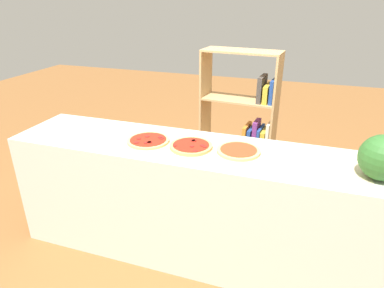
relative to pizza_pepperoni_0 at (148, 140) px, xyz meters
name	(u,v)px	position (x,y,z in m)	size (l,w,h in m)	color
ground_plane	(192,249)	(0.32, 0.02, -0.90)	(12.00, 12.00, 0.00)	brown
counter	(192,202)	(0.32, 0.02, -0.45)	(2.60, 0.59, 0.89)	beige
parchment_paper	(192,147)	(0.32, 0.02, -0.01)	(2.20, 0.44, 0.00)	beige
pizza_pepperoni_0	(148,140)	(0.00, 0.00, 0.00)	(0.30, 0.30, 0.02)	#DBB26B
pizza_pepperoni_1	(191,146)	(0.32, 0.00, 0.00)	(0.29, 0.29, 0.03)	tan
pizza_plain_2	(238,151)	(0.63, 0.03, 0.00)	(0.29, 0.29, 0.02)	#DBB26B
watermelon	(383,158)	(1.45, -0.05, 0.12)	(0.26, 0.26, 0.26)	#2D6628
bookshelf	(247,130)	(0.51, 1.14, -0.28)	(0.74, 0.36, 1.37)	tan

